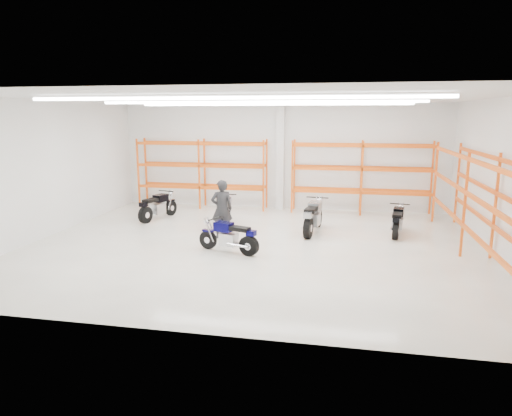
% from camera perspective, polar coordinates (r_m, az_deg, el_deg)
% --- Properties ---
extents(ground, '(14.00, 14.00, 0.00)m').
position_cam_1_polar(ground, '(14.35, -0.29, -4.66)').
color(ground, beige).
rests_on(ground, ground).
extents(room_shell, '(14.02, 12.02, 4.51)m').
position_cam_1_polar(room_shell, '(13.82, -0.29, 8.55)').
color(room_shell, white).
rests_on(room_shell, ground).
extents(motorcycle_main, '(1.97, 0.90, 0.99)m').
position_cam_1_polar(motorcycle_main, '(13.47, -3.19, -3.70)').
color(motorcycle_main, black).
rests_on(motorcycle_main, ground).
extents(motorcycle_back_a, '(0.93, 2.11, 1.06)m').
position_cam_1_polar(motorcycle_back_a, '(18.11, -12.31, 0.11)').
color(motorcycle_back_a, black).
rests_on(motorcycle_back_a, ground).
extents(motorcycle_back_b, '(0.82, 2.33, 1.20)m').
position_cam_1_polar(motorcycle_back_b, '(16.56, -3.92, -0.45)').
color(motorcycle_back_b, black).
rests_on(motorcycle_back_b, ground).
extents(motorcycle_back_c, '(0.83, 2.35, 1.16)m').
position_cam_1_polar(motorcycle_back_c, '(15.79, 7.13, -1.22)').
color(motorcycle_back_c, black).
rests_on(motorcycle_back_c, ground).
extents(motorcycle_back_d, '(0.76, 2.01, 0.99)m').
position_cam_1_polar(motorcycle_back_d, '(16.14, 17.27, -1.65)').
color(motorcycle_back_d, black).
rests_on(motorcycle_back_d, ground).
extents(standing_man, '(0.83, 0.70, 1.94)m').
position_cam_1_polar(standing_man, '(15.04, -4.30, -0.12)').
color(standing_man, black).
rests_on(standing_man, ground).
extents(structural_column, '(0.32, 0.32, 4.50)m').
position_cam_1_polar(structural_column, '(19.60, 3.06, 6.39)').
color(structural_column, white).
rests_on(structural_column, ground).
extents(pallet_racking_back_left, '(5.67, 0.87, 3.00)m').
position_cam_1_polar(pallet_racking_back_left, '(20.07, -6.78, 5.11)').
color(pallet_racking_back_left, '#F35211').
rests_on(pallet_racking_back_left, ground).
extents(pallet_racking_back_right, '(5.67, 0.87, 3.00)m').
position_cam_1_polar(pallet_racking_back_right, '(19.13, 13.07, 4.58)').
color(pallet_racking_back_right, '#F35211').
rests_on(pallet_racking_back_right, ground).
extents(pallet_racking_side, '(0.87, 9.07, 3.00)m').
position_cam_1_polar(pallet_racking_side, '(14.20, 26.29, 1.47)').
color(pallet_racking_side, '#F35211').
rests_on(pallet_racking_side, ground).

